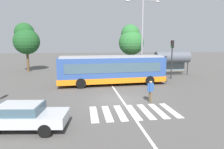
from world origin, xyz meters
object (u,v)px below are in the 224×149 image
Objects in this scene: parked_car_teal at (79,68)px; parked_car_white at (98,67)px; parked_car_blue at (114,67)px; parked_car_red at (131,67)px; pedestrian_crossing_street at (151,90)px; bus_stop_shelter at (172,58)px; background_tree_right at (131,40)px; city_transit_bus at (112,70)px; foreground_sedan at (21,115)px; background_tree_left at (26,39)px; twin_arm_street_lamp at (142,30)px; traffic_light_far_corner at (172,53)px.

parked_car_teal is 1.01× the size of parked_car_white.
parked_car_teal is 1.01× the size of parked_car_blue.
parked_car_white is 5.22m from parked_car_red.
bus_stop_shelter is (7.29, 12.18, 1.45)m from pedestrian_crossing_street.
parked_car_blue is 6.71m from background_tree_right.
foreground_sedan is (-6.15, -10.49, -0.82)m from city_transit_bus.
city_transit_bus is at bearing -149.80° from bus_stop_shelter.
background_tree_left is (-15.98, 2.45, 4.26)m from parked_car_red.
background_tree_right is at bearing 115.85° from bus_stop_shelter.
pedestrian_crossing_street is 0.37× the size of parked_car_teal.
twin_arm_street_lamp is (0.14, -4.91, 5.21)m from parked_car_red.
pedestrian_crossing_street is at bearing -99.48° from background_tree_right.
background_tree_right reaches higher than parked_car_blue.
parked_car_blue is at bearing 90.56° from pedestrian_crossing_street.
parked_car_red is (2.55, 16.24, -0.20)m from pedestrian_crossing_street.
city_transit_bus is 1.17× the size of twin_arm_street_lamp.
foreground_sedan is at bearing -120.37° from city_transit_bus.
parked_car_red is at bearing 139.37° from bus_stop_shelter.
foreground_sedan is at bearing -134.06° from bus_stop_shelter.
parked_car_white is at bearing 5.90° from parked_car_teal.
bus_stop_shelter is 0.64× the size of background_tree_left.
parked_car_white and parked_car_red have the same top height.
city_transit_bus is 9.42m from parked_car_white.
twin_arm_street_lamp is (2.84, -4.97, 5.21)m from parked_car_blue.
pedestrian_crossing_street is 12.68m from twin_arm_street_lamp.
background_tree_left reaches higher than parked_car_blue.
bus_stop_shelter is (4.74, -4.07, 1.65)m from parked_car_red.
foreground_sedan is at bearing -111.53° from parked_car_blue.
background_tree_left reaches higher than foreground_sedan.
pedestrian_crossing_street reaches higher than parked_car_red.
parked_car_blue is 2.71m from parked_car_red.
foreground_sedan is at bearing -155.52° from pedestrian_crossing_street.
bus_stop_shelter is 5.88m from twin_arm_street_lamp.
background_tree_left is at bearing 162.53° from bus_stop_shelter.
city_transit_bus reaches higher than parked_car_white.
city_transit_bus is 10.43m from parked_car_red.
background_tree_left is at bearing 134.24° from city_transit_bus.
pedestrian_crossing_street is 16.44m from parked_car_red.
twin_arm_street_lamp is (5.36, -4.86, 5.21)m from parked_car_white.
parked_car_white is 0.62× the size of background_tree_left.
bus_stop_shelter reaches higher than parked_car_blue.
parked_car_teal is at bearing 109.00° from pedestrian_crossing_street.
parked_car_red is 6.46m from bus_stop_shelter.
parked_car_white is at bearing 94.79° from city_transit_bus.
parked_car_red is 0.47× the size of twin_arm_street_lamp.
parked_car_teal is 0.62× the size of background_tree_right.
foreground_sedan is (-8.04, -3.66, -0.20)m from pedestrian_crossing_street.
parked_car_white is (2.80, 0.29, 0.00)m from parked_car_teal.
pedestrian_crossing_street is 16.82m from parked_car_teal.
parked_car_white is 11.25m from traffic_light_far_corner.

